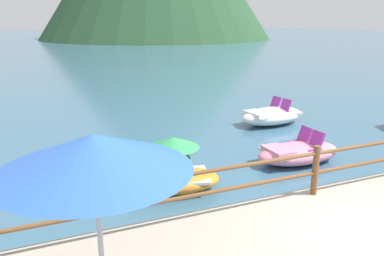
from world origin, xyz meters
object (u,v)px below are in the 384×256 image
Objects in this scene: beach_umbrella at (94,156)px; pedal_boat_1 at (169,174)px; pedal_boat_0 at (272,115)px; pedal_boat_2 at (298,152)px.

beach_umbrella reaches higher than pedal_boat_1.
beach_umbrella reaches higher than pedal_boat_0.
beach_umbrella is 0.86× the size of pedal_boat_0.
pedal_boat_2 is at bearing -114.16° from pedal_boat_0.
pedal_boat_0 is 1.11× the size of pedal_boat_2.
pedal_boat_1 is at bearing -144.14° from pedal_boat_0.
pedal_boat_0 is (7.26, 7.80, -2.14)m from beach_umbrella.
beach_umbrella is 10.87m from pedal_boat_0.
pedal_boat_1 is (2.09, 4.06, -2.05)m from beach_umbrella.
beach_umbrella is 7.51m from pedal_boat_2.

